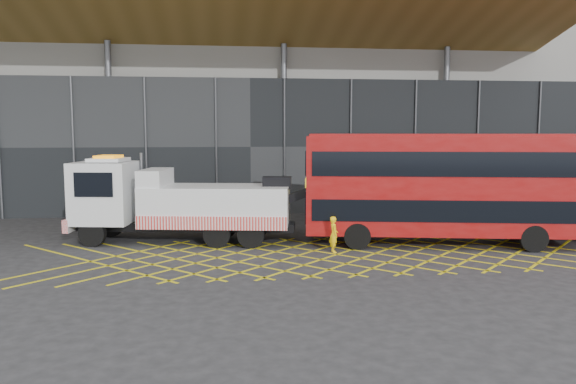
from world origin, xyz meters
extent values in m
plane|color=#242426|center=(0.00, 0.00, 0.00)|extent=(120.00, 120.00, 0.00)
cube|color=yellow|center=(-4.80, 0.00, 0.01)|extent=(7.16, 7.16, 0.01)
cube|color=yellow|center=(-4.80, 0.00, 0.01)|extent=(7.16, 7.16, 0.01)
cube|color=yellow|center=(-3.20, 0.00, 0.01)|extent=(7.16, 7.16, 0.01)
cube|color=yellow|center=(-3.20, 0.00, 0.01)|extent=(7.16, 7.16, 0.01)
cube|color=yellow|center=(-1.60, 0.00, 0.01)|extent=(7.16, 7.16, 0.01)
cube|color=yellow|center=(-1.60, 0.00, 0.01)|extent=(7.16, 7.16, 0.01)
cube|color=yellow|center=(0.00, 0.00, 0.01)|extent=(7.16, 7.16, 0.01)
cube|color=yellow|center=(0.00, 0.00, 0.01)|extent=(7.16, 7.16, 0.01)
cube|color=yellow|center=(1.60, 0.00, 0.01)|extent=(7.16, 7.16, 0.01)
cube|color=yellow|center=(1.60, 0.00, 0.01)|extent=(7.16, 7.16, 0.01)
cube|color=yellow|center=(3.20, 0.00, 0.01)|extent=(7.16, 7.16, 0.01)
cube|color=yellow|center=(3.20, 0.00, 0.01)|extent=(7.16, 7.16, 0.01)
cube|color=yellow|center=(4.80, 0.00, 0.01)|extent=(7.16, 7.16, 0.01)
cube|color=yellow|center=(4.80, 0.00, 0.01)|extent=(7.16, 7.16, 0.01)
cube|color=yellow|center=(6.40, 0.00, 0.01)|extent=(7.16, 7.16, 0.01)
cube|color=yellow|center=(6.40, 0.00, 0.01)|extent=(7.16, 7.16, 0.01)
cube|color=yellow|center=(8.00, 0.00, 0.01)|extent=(7.16, 7.16, 0.01)
cube|color=yellow|center=(8.00, 0.00, 0.01)|extent=(7.16, 7.16, 0.01)
cube|color=yellow|center=(9.60, 0.00, 0.01)|extent=(7.16, 7.16, 0.01)
cube|color=yellow|center=(9.60, 0.00, 0.01)|extent=(7.16, 7.16, 0.01)
cube|color=yellow|center=(11.20, 0.00, 0.01)|extent=(7.16, 7.16, 0.01)
cube|color=yellow|center=(11.20, 0.00, 0.01)|extent=(7.16, 7.16, 0.01)
cube|color=yellow|center=(12.80, 0.00, 0.01)|extent=(7.16, 7.16, 0.01)
cube|color=yellow|center=(12.80, 0.00, 0.01)|extent=(7.16, 7.16, 0.01)
cube|color=yellow|center=(14.40, 0.00, 0.01)|extent=(7.16, 7.16, 0.01)
cube|color=yellow|center=(14.40, 0.00, 0.01)|extent=(7.16, 7.16, 0.01)
cube|color=gray|center=(2.00, 19.00, 9.00)|extent=(55.00, 14.00, 18.00)
cube|color=black|center=(2.00, 11.70, 4.00)|extent=(55.00, 0.80, 8.00)
cube|color=olive|center=(0.00, 8.00, 11.50)|extent=(40.00, 11.93, 4.07)
cylinder|color=#595B60|center=(-6.00, 11.50, 5.00)|extent=(0.36, 0.36, 10.00)
cylinder|color=#595B60|center=(4.00, 11.50, 5.00)|extent=(0.36, 0.36, 10.00)
cylinder|color=#595B60|center=(14.00, 11.50, 5.00)|extent=(0.36, 0.36, 10.00)
cube|color=black|center=(-1.45, 3.29, 0.73)|extent=(9.90, 2.71, 0.36)
cube|color=white|center=(-4.93, 3.90, 2.23)|extent=(2.90, 2.98, 2.70)
cube|color=black|center=(-6.18, 4.11, 2.70)|extent=(0.44, 2.26, 1.14)
cube|color=red|center=(-6.21, 4.12, 0.88)|extent=(0.72, 2.71, 0.57)
cube|color=orange|center=(-4.72, 3.86, 3.82)|extent=(1.13, 1.39, 0.12)
cube|color=white|center=(-0.01, 3.05, 1.71)|extent=(6.79, 3.66, 1.66)
cube|color=red|center=(-0.24, 1.74, 1.09)|extent=(6.36, 1.16, 0.57)
cube|color=white|center=(-2.67, 3.51, 2.91)|extent=(1.45, 2.63, 0.73)
cube|color=black|center=(2.65, 2.59, 2.70)|extent=(1.32, 0.72, 0.52)
cube|color=black|center=(3.67, 2.41, 2.18)|extent=(2.30, 0.75, 1.12)
cylinder|color=black|center=(-5.32, 2.86, 0.57)|extent=(1.19, 0.55, 1.14)
cylinder|color=black|center=(-4.95, 5.01, 0.57)|extent=(1.19, 0.55, 1.14)
cylinder|color=black|center=(1.44, 1.69, 0.57)|extent=(1.19, 0.55, 1.14)
cylinder|color=black|center=(1.81, 3.84, 0.57)|extent=(1.19, 0.55, 1.14)
cylinder|color=#595B60|center=(-3.42, 4.69, 2.80)|extent=(0.15, 0.15, 2.29)
cube|color=maroon|center=(9.79, 1.35, 2.65)|extent=(12.15, 4.98, 4.18)
cube|color=black|center=(9.79, 1.35, 1.67)|extent=(11.70, 4.95, 0.92)
cube|color=black|center=(9.79, 1.35, 3.61)|extent=(11.70, 4.95, 1.02)
cube|color=black|center=(3.96, 2.50, 1.72)|extent=(0.53, 2.38, 1.40)
cube|color=black|center=(3.96, 2.50, 3.61)|extent=(0.53, 2.38, 1.02)
cube|color=yellow|center=(3.95, 2.50, 2.75)|extent=(0.43, 1.90, 0.38)
cube|color=maroon|center=(9.79, 1.35, 4.77)|extent=(11.88, 4.72, 0.13)
cylinder|color=black|center=(5.86, 0.88, 0.56)|extent=(1.16, 0.53, 1.12)
cylinder|color=black|center=(6.33, 3.28, 0.56)|extent=(1.16, 0.53, 1.12)
cylinder|color=black|center=(12.94, -0.52, 0.56)|extent=(1.16, 0.53, 1.12)
cylinder|color=black|center=(13.41, 1.88, 0.56)|extent=(1.16, 0.53, 1.12)
cube|color=black|center=(15.13, 1.68, 1.57)|extent=(0.35, 2.19, 1.28)
cube|color=black|center=(15.13, 1.68, 3.29)|extent=(0.35, 2.19, 0.93)
cube|color=yellow|center=(15.12, 1.68, 2.50)|extent=(0.29, 1.74, 0.34)
imported|color=yellow|center=(4.76, 0.44, 0.74)|extent=(0.38, 0.56, 1.49)
camera|label=1|loc=(0.09, -21.78, 5.02)|focal=35.00mm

